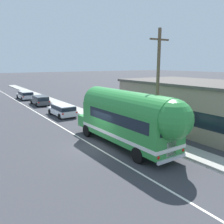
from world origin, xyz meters
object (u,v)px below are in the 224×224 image
object	(u,v)px
painted_bus	(130,117)
car_lead	(63,109)
car_third	(25,95)
utility_pole	(158,85)
car_second	(40,100)

from	to	relation	value
painted_bus	car_lead	bearing A→B (deg)	89.86
car_third	car_lead	bearing A→B (deg)	-89.00
utility_pole	painted_bus	bearing A→B (deg)	-179.40
painted_bus	car_second	bearing A→B (deg)	89.67
painted_bus	car_second	size ratio (longest dim) A/B	2.41
painted_bus	car_lead	distance (m)	12.74
painted_bus	car_third	xyz separation A→B (m)	(-0.25, 28.67, -1.51)
painted_bus	car_second	distance (m)	21.56
painted_bus	car_second	world-z (taller)	painted_bus
car_lead	car_second	xyz separation A→B (m)	(0.09, 8.86, -0.01)
car_third	car_second	bearing A→B (deg)	-87.01
painted_bus	car_second	xyz separation A→B (m)	(0.13, 21.51, -1.52)
utility_pole	car_second	size ratio (longest dim) A/B	1.86
painted_bus	car_third	bearing A→B (deg)	90.50
car_second	car_third	world-z (taller)	same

